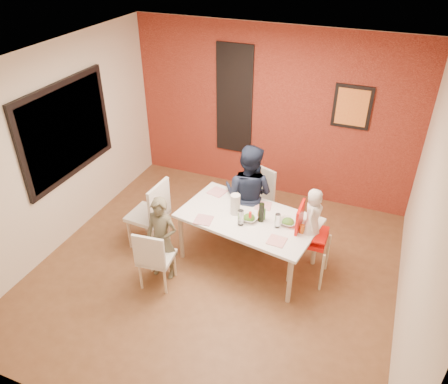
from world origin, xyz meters
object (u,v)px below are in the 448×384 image
at_px(dining_table, 248,221).
at_px(child_far, 248,194).
at_px(wine_bottle, 261,213).
at_px(toddler, 313,215).
at_px(chair_far, 256,197).
at_px(child_near, 162,239).
at_px(chair_near, 154,257).
at_px(paper_towel_roll, 235,204).
at_px(high_chair, 308,236).
at_px(chair_left, 152,212).

xyz_separation_m(dining_table, child_far, (-0.17, 0.47, 0.08)).
bearing_deg(wine_bottle, toddler, 4.03).
height_order(chair_far, child_near, child_near).
xyz_separation_m(chair_near, child_far, (0.73, 1.36, 0.26)).
bearing_deg(chair_far, paper_towel_roll, -73.46).
bearing_deg(paper_towel_roll, dining_table, -1.67).
height_order(chair_far, high_chair, high_chair).
xyz_separation_m(child_near, paper_towel_roll, (0.72, 0.66, 0.28)).
xyz_separation_m(chair_left, child_far, (1.14, 0.65, 0.16)).
xyz_separation_m(dining_table, chair_near, (-0.89, -0.89, -0.18)).
relative_size(chair_left, toddler, 1.51).
bearing_deg(chair_far, toddler, -16.06).
bearing_deg(toddler, dining_table, 91.77).
bearing_deg(chair_near, dining_table, -141.37).
xyz_separation_m(chair_left, child_near, (0.41, -0.47, 0.00)).
bearing_deg(dining_table, chair_near, -134.93).
distance_m(child_far, paper_towel_roll, 0.48).
bearing_deg(child_far, wine_bottle, 130.35).
bearing_deg(wine_bottle, chair_far, 112.72).
height_order(high_chair, wine_bottle, high_chair).
relative_size(chair_left, wine_bottle, 3.96).
distance_m(child_far, wine_bottle, 0.61).
distance_m(chair_far, wine_bottle, 0.85).
distance_m(chair_far, high_chair, 1.14).
relative_size(child_far, paper_towel_roll, 5.29).
bearing_deg(child_near, chair_left, 127.91).
height_order(child_near, toddler, toddler).
bearing_deg(toddler, chair_near, 118.86).
bearing_deg(toddler, wine_bottle, 94.58).
xyz_separation_m(chair_far, high_chair, (0.90, -0.70, 0.07)).
distance_m(chair_far, paper_towel_roll, 0.77).
bearing_deg(toddler, child_near, 112.20).
bearing_deg(toddler, child_far, 65.47).
xyz_separation_m(dining_table, toddler, (0.80, 0.02, 0.30)).
bearing_deg(high_chair, chair_left, 94.73).
bearing_deg(child_far, toddler, 160.74).
height_order(chair_far, wine_bottle, chair_far).
relative_size(chair_far, paper_towel_roll, 3.57).
relative_size(child_near, wine_bottle, 4.45).
xyz_separation_m(toddler, paper_towel_roll, (-0.98, -0.01, -0.10)).
bearing_deg(chair_left, toddler, 98.57).
xyz_separation_m(child_near, toddler, (1.70, 0.67, 0.38)).
distance_m(chair_near, child_near, 0.26).
xyz_separation_m(dining_table, high_chair, (0.77, 0.02, -0.03)).
height_order(dining_table, toddler, toddler).
relative_size(chair_near, toddler, 1.26).
height_order(chair_left, child_far, child_far).
bearing_deg(paper_towel_roll, chair_near, -128.17).
xyz_separation_m(chair_far, toddler, (0.93, -0.70, 0.40)).
xyz_separation_m(high_chair, child_far, (-0.94, 0.45, 0.11)).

